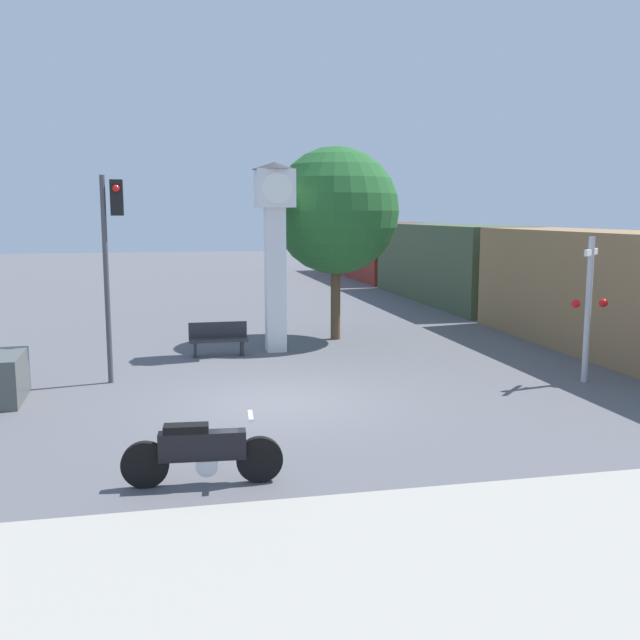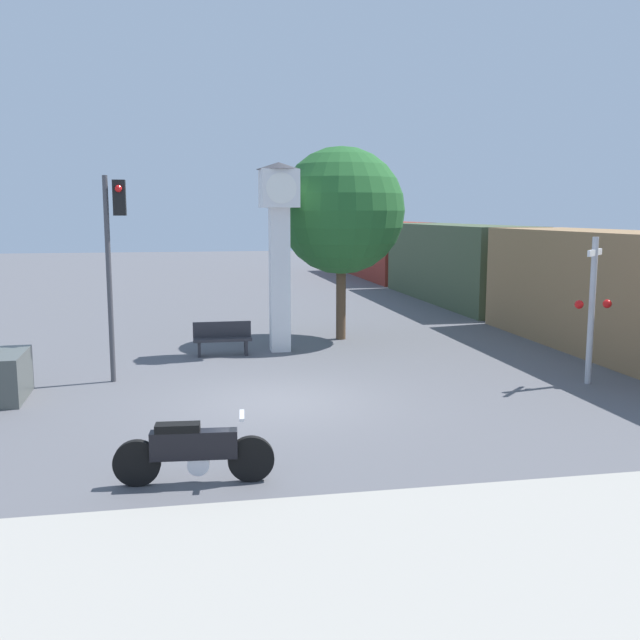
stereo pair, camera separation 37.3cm
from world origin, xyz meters
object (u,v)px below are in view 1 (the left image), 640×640
object	(u,v)px
freight_train	(446,263)
bench	(218,338)
clock_tower	(275,228)
traffic_light	(111,243)
motorcycle	(202,452)
railroad_crossing_signal	(589,303)
street_tree	(336,211)

from	to	relation	value
freight_train	bench	distance (m)	15.20
clock_tower	freight_train	size ratio (longest dim) A/B	0.14
freight_train	traffic_light	xyz separation A→B (m)	(-13.45, -13.20, 1.53)
motorcycle	railroad_crossing_signal	size ratio (longest dim) A/B	0.69
clock_tower	bench	distance (m)	3.44
freight_train	traffic_light	distance (m)	18.91
motorcycle	traffic_light	size ratio (longest dim) A/B	0.49
traffic_light	bench	size ratio (longest dim) A/B	2.96
freight_train	bench	xyz separation A→B (m)	(-10.91, -10.52, -1.21)
traffic_light	bench	xyz separation A→B (m)	(2.54, 2.68, -2.74)
traffic_light	railroad_crossing_signal	size ratio (longest dim) A/B	1.41
railroad_crossing_signal	bench	size ratio (longest dim) A/B	2.11
railroad_crossing_signal	traffic_light	bearing A→B (deg)	168.16
motorcycle	bench	bearing A→B (deg)	88.95
freight_train	railroad_crossing_signal	bearing A→B (deg)	-100.22
clock_tower	traffic_light	world-z (taller)	clock_tower
bench	traffic_light	bearing A→B (deg)	-133.42
clock_tower	freight_train	distance (m)	13.87
motorcycle	railroad_crossing_signal	world-z (taller)	railroad_crossing_signal
freight_train	traffic_light	world-z (taller)	traffic_light
clock_tower	railroad_crossing_signal	bearing A→B (deg)	-39.10
bench	motorcycle	bearing A→B (deg)	-95.48
motorcycle	street_tree	world-z (taller)	street_tree
traffic_light	street_tree	size ratio (longest dim) A/B	0.80
bench	railroad_crossing_signal	bearing A→B (deg)	-31.20
motorcycle	clock_tower	world-z (taller)	clock_tower
motorcycle	bench	size ratio (longest dim) A/B	1.45
traffic_light	freight_train	bearing A→B (deg)	44.47
freight_train	traffic_light	bearing A→B (deg)	-135.53
freight_train	bench	size ratio (longest dim) A/B	22.95
traffic_light	railroad_crossing_signal	bearing A→B (deg)	-11.84
street_tree	motorcycle	bearing A→B (deg)	-112.35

